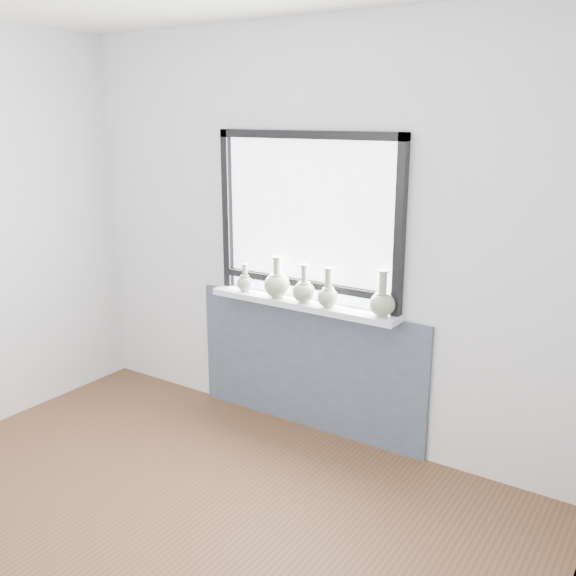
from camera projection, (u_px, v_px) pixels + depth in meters
The scene contains 9 objects.
back_wall at pixel (311, 236), 4.04m from camera, with size 3.60×0.02×2.60m, color silver.
apron_panel at pixel (307, 366), 4.25m from camera, with size 1.70×0.03×0.86m, color #4A5563.
windowsill at pixel (302, 304), 4.07m from camera, with size 1.32×0.18×0.04m, color silver.
window at pixel (308, 215), 3.97m from camera, with size 1.30×0.06×1.05m.
vase_a at pixel (245, 282), 4.28m from camera, with size 0.11×0.11×0.19m.
vase_b at pixel (277, 284), 4.12m from camera, with size 0.17×0.17×0.27m.
vase_c at pixel (304, 291), 4.01m from camera, with size 0.15×0.15×0.25m.
vase_d at pixel (328, 295), 3.91m from camera, with size 0.13×0.13×0.25m.
vase_e at pixel (382, 302), 3.74m from camera, with size 0.16×0.16×0.28m.
Camera 1 is at (2.08, -1.59, 2.05)m, focal length 40.00 mm.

